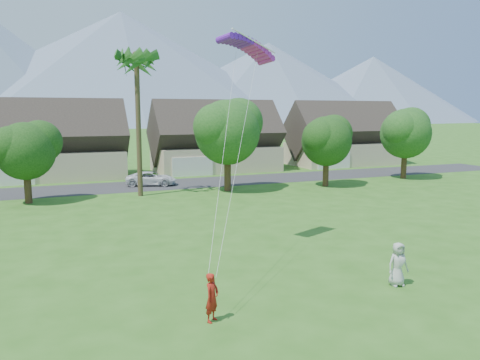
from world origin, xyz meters
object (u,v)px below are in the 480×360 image
kite_flyer (212,297)px  parked_car (151,179)px  watcher (398,264)px  parafoil_kite (247,44)px

kite_flyer → parked_car: 31.79m
watcher → parafoil_kite: 13.03m
kite_flyer → parafoil_kite: 13.57m
watcher → parked_car: 31.48m
kite_flyer → parafoil_kite: bearing=19.1°
watcher → parked_car: watcher is taller
parked_car → parafoil_kite: bearing=-160.5°
parked_car → parafoil_kite: size_ratio=1.37×
parafoil_kite → kite_flyer: bearing=-142.3°
kite_flyer → watcher: bearing=-38.5°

